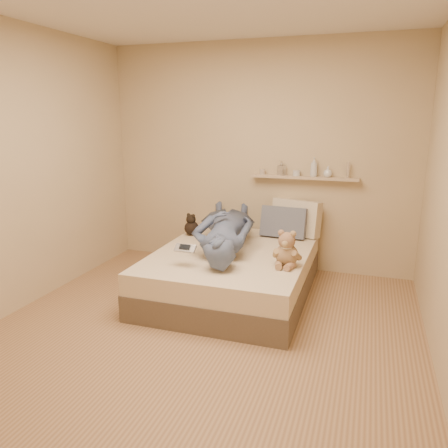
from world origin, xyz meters
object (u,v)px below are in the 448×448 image
(pillow_cream, at_px, (296,218))
(pillow_grey, at_px, (284,222))
(game_console, at_px, (185,248))
(dark_plush, at_px, (191,226))
(person, at_px, (225,228))
(teddy_bear, at_px, (287,251))
(wall_shelf, at_px, (304,178))
(bed, at_px, (233,272))

(pillow_cream, xyz_separation_m, pillow_grey, (-0.11, -0.14, -0.03))
(game_console, relative_size, dark_plush, 0.76)
(game_console, distance_m, dark_plush, 1.06)
(game_console, bearing_deg, pillow_cream, 61.15)
(person, bearing_deg, teddy_bear, 137.77)
(dark_plush, xyz_separation_m, pillow_grey, (1.01, 0.26, 0.06))
(dark_plush, xyz_separation_m, person, (0.50, -0.31, 0.09))
(teddy_bear, height_order, person, person)
(pillow_cream, height_order, wall_shelf, wall_shelf)
(game_console, relative_size, pillow_grey, 0.39)
(bed, height_order, person, person)
(game_console, xyz_separation_m, teddy_bear, (0.87, 0.29, -0.03))
(person, height_order, wall_shelf, wall_shelf)
(pillow_cream, height_order, pillow_grey, pillow_cream)
(pillow_cream, relative_size, person, 0.33)
(teddy_bear, xyz_separation_m, pillow_grey, (-0.21, 0.96, 0.03))
(bed, xyz_separation_m, wall_shelf, (0.55, 0.91, 0.88))
(game_console, height_order, pillow_grey, pillow_grey)
(pillow_grey, bearing_deg, dark_plush, -165.61)
(teddy_bear, bearing_deg, person, 151.39)
(game_console, distance_m, teddy_bear, 0.91)
(game_console, distance_m, person, 0.70)
(teddy_bear, distance_m, person, 0.82)
(dark_plush, bearing_deg, pillow_cream, 19.57)
(wall_shelf, bearing_deg, bed, -121.18)
(dark_plush, bearing_deg, bed, -34.46)
(dark_plush, distance_m, pillow_grey, 1.04)
(bed, xyz_separation_m, pillow_grey, (0.38, 0.69, 0.40))
(pillow_grey, height_order, person, person)
(game_console, xyz_separation_m, wall_shelf, (0.82, 1.47, 0.48))
(dark_plush, height_order, wall_shelf, wall_shelf)
(pillow_cream, bearing_deg, person, -130.97)
(bed, bearing_deg, person, 136.26)
(wall_shelf, bearing_deg, pillow_grey, -127.87)
(bed, relative_size, pillow_cream, 3.45)
(teddy_bear, height_order, pillow_cream, pillow_cream)
(pillow_cream, relative_size, pillow_grey, 1.10)
(bed, bearing_deg, dark_plush, 145.54)
(game_console, xyz_separation_m, pillow_cream, (0.77, 1.39, 0.03))
(teddy_bear, bearing_deg, dark_plush, 150.06)
(pillow_grey, xyz_separation_m, wall_shelf, (0.17, 0.22, 0.48))
(bed, xyz_separation_m, dark_plush, (-0.63, 0.43, 0.34))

